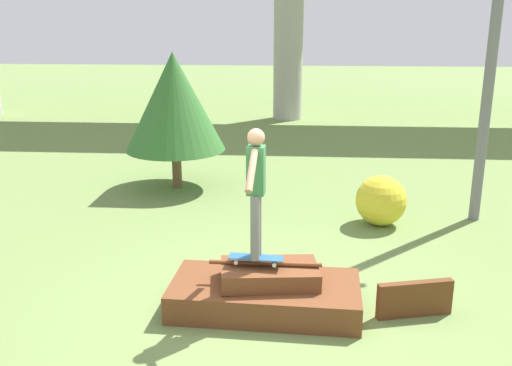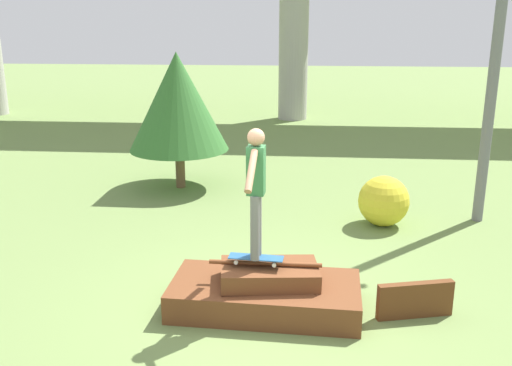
% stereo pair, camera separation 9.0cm
% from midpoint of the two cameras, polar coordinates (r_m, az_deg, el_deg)
% --- Properties ---
extents(ground_plane, '(80.00, 80.00, 0.00)m').
position_cam_midpoint_polar(ground_plane, '(7.95, 0.57, -12.44)').
color(ground_plane, olive).
extents(scrap_pile, '(2.59, 1.34, 0.70)m').
position_cam_midpoint_polar(scrap_pile, '(7.83, 0.65, -10.84)').
color(scrap_pile, brown).
rests_on(scrap_pile, ground_plane).
extents(scrap_plank_loose, '(1.03, 0.36, 0.49)m').
position_cam_midpoint_polar(scrap_plank_loose, '(7.93, 15.26, -11.12)').
color(scrap_plank_loose, '#5B3319').
rests_on(scrap_plank_loose, ground_plane).
extents(skateboard, '(0.74, 0.26, 0.09)m').
position_cam_midpoint_polar(skateboard, '(7.56, -0.35, -7.50)').
color(skateboard, '#23517F').
rests_on(skateboard, scrap_pile).
extents(skater, '(0.24, 1.22, 1.71)m').
position_cam_midpoint_polar(skater, '(7.21, -0.36, -0.10)').
color(skater, slate).
rests_on(skater, skateboard).
extents(utility_pole, '(1.30, 0.20, 6.74)m').
position_cam_midpoint_polar(utility_pole, '(11.36, 22.50, 13.45)').
color(utility_pole, slate).
rests_on(utility_pole, ground_plane).
extents(tree_behind_left, '(2.25, 2.25, 3.09)m').
position_cam_midpoint_polar(tree_behind_left, '(12.98, -8.38, 8.03)').
color(tree_behind_left, brown).
rests_on(tree_behind_left, ground_plane).
extents(bush_yellow_flowering, '(0.96, 0.96, 0.96)m').
position_cam_midpoint_polar(bush_yellow_flowering, '(11.02, 12.16, -1.72)').
color(bush_yellow_flowering, gold).
rests_on(bush_yellow_flowering, ground_plane).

